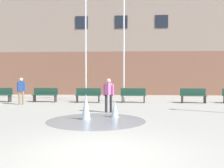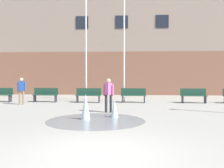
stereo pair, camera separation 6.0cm
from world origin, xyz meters
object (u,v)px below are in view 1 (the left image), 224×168
Objects in this scene: adult_in_red at (109,93)px; flagpole_right at (124,40)px; park_bench_under_right_flagpole at (133,95)px; adult_near_bench at (21,89)px; park_bench_under_left_flagpole at (45,95)px; park_bench_center at (88,95)px; flagpole_left at (86,37)px; park_bench_near_trashcan at (193,95)px; park_bench_far_left at (0,95)px.

flagpole_right is at bearing 21.76° from adult_in_red.
adult_near_bench is (-6.66, -1.60, 0.45)m from park_bench_under_right_flagpole.
park_bench_under_left_flagpole is 2.86m from park_bench_center.
flagpole_left is 1.07× the size of flagpole_right.
park_bench_center is (2.86, -0.17, 0.00)m from park_bench_under_left_flagpole.
flagpole_right reaches higher than park_bench_near_trashcan.
park_bench_under_left_flagpole is (2.97, 0.18, 0.00)m from park_bench_far_left.
park_bench_far_left and park_bench_near_trashcan have the same top height.
adult_near_bench is at bearing -34.70° from park_bench_far_left.
park_bench_near_trashcan is 7.88m from flagpole_left.
park_bench_under_right_flagpole and park_bench_near_trashcan have the same top height.
park_bench_under_left_flagpole and park_bench_near_trashcan have the same top height.
flagpole_right is (8.12, 0.66, 3.56)m from park_bench_far_left.
park_bench_under_right_flagpole is 3.64m from flagpole_right.
park_bench_under_right_flagpole is at bearing -39.23° from flagpole_right.
park_bench_under_left_flagpole is 0.21× the size of flagpole_right.
adult_near_bench reaches higher than park_bench_under_left_flagpole.
adult_in_red is (-1.22, -4.54, 0.45)m from park_bench_under_right_flagpole.
park_bench_center is (5.83, 0.02, 0.00)m from park_bench_far_left.
flagpole_right is (5.15, 0.48, 3.56)m from park_bench_under_left_flagpole.
adult_in_red is at bearing -69.21° from park_bench_center.
park_bench_under_right_flagpole is 6.86m from adult_near_bench.
adult_in_red is (-4.99, -4.54, 0.45)m from park_bench_near_trashcan.
park_bench_under_left_flagpole is at bearing 176.62° from park_bench_center.
park_bench_under_right_flagpole is 1.00× the size of park_bench_near_trashcan.
flagpole_left reaches higher than adult_near_bench.
flagpole_right reaches higher than adult_in_red.
adult_near_bench is at bearing -149.79° from flagpole_left.
adult_near_bench is (-10.44, -1.60, 0.45)m from park_bench_near_trashcan.
flagpole_right reaches higher than park_bench_under_left_flagpole.
park_bench_far_left is 1.00× the size of park_bench_under_right_flagpole.
flagpole_left reaches higher than park_bench_far_left.
park_bench_center and park_bench_under_right_flagpole have the same top height.
park_bench_near_trashcan is (9.51, 0.00, 0.00)m from park_bench_under_left_flagpole.
park_bench_far_left is 5.83m from park_bench_center.
flagpole_right is (2.52, 0.00, -0.25)m from flagpole_left.
park_bench_under_left_flagpole is 1.00× the size of park_bench_near_trashcan.
park_bench_near_trashcan is at bearing -3.93° from flagpole_left.
flagpole_right reaches higher than park_bench_under_right_flagpole.
park_bench_far_left is at bearing -173.28° from flagpole_left.
park_bench_near_trashcan is 6.76m from adult_in_red.
flagpole_left reaches higher than park_bench_center.
park_bench_far_left is 0.21× the size of flagpole_right.
park_bench_center is 1.00× the size of park_bench_under_right_flagpole.
adult_in_red is 0.20× the size of flagpole_left.
flagpole_right is at bearing 4.65° from park_bench_far_left.
park_bench_far_left is 2.52m from adult_near_bench.
flagpole_right is (6.08, 2.07, 3.11)m from adult_near_bench.
park_bench_far_left and park_bench_center have the same top height.
park_bench_under_left_flagpole is at bearing -174.73° from flagpole_right.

